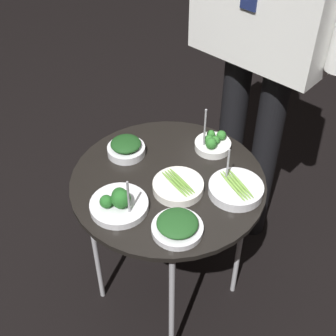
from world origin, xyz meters
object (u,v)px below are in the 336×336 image
Objects in this scene: bowl_spinach_far_rim at (177,226)px; bowl_broccoli_front_left at (119,203)px; serving_cart at (168,190)px; bowl_spinach_back_left at (127,147)px; bowl_asparagus_front_center at (236,189)px; bowl_broccoli_mid_right at (213,143)px; bowl_asparagus_mid_left at (178,186)px.

bowl_broccoli_front_left is at bearing -164.37° from bowl_spinach_far_rim.
serving_cart is at bearing 139.39° from bowl_spinach_far_rim.
bowl_broccoli_front_left is (0.17, -0.20, -0.00)m from bowl_spinach_back_left.
bowl_asparagus_front_center reaches higher than serving_cart.
bowl_broccoli_front_left is (-0.03, -0.42, 0.00)m from bowl_broccoli_mid_right.
bowl_spinach_back_left is at bearing -133.01° from bowl_broccoli_mid_right.
bowl_broccoli_front_left is 1.18× the size of bowl_spinach_far_rim.
bowl_broccoli_front_left reaches higher than bowl_spinach_far_rim.
bowl_asparagus_front_center reaches higher than bowl_spinach_far_rim.
bowl_broccoli_front_left is 0.20m from bowl_spinach_far_rim.
bowl_broccoli_mid_right is at bearing 101.32° from bowl_asparagus_mid_left.
bowl_asparagus_front_center is at bearing 26.18° from serving_cart.
bowl_broccoli_mid_right is (0.01, 0.22, 0.07)m from serving_cart.
serving_cart is 4.27× the size of bowl_spinach_far_rim.
bowl_spinach_back_left is 0.39m from bowl_spinach_far_rim.
bowl_spinach_far_rim is at bearing -49.32° from bowl_asparagus_mid_left.
bowl_broccoli_mid_right is at bearing 46.99° from bowl_spinach_back_left.
serving_cart is at bearing -1.01° from bowl_spinach_back_left.
bowl_asparagus_front_center reaches higher than bowl_spinach_back_left.
bowl_asparagus_mid_left is 0.24m from bowl_broccoli_mid_right.
bowl_broccoli_front_left is (-0.02, -0.20, 0.07)m from serving_cart.
bowl_asparagus_front_center is (0.22, 0.29, -0.01)m from bowl_broccoli_front_left.
serving_cart is 3.73× the size of bowl_broccoli_mid_right.
bowl_spinach_back_left is at bearing -166.53° from bowl_asparagus_front_center.
bowl_broccoli_mid_right reaches higher than bowl_asparagus_mid_left.
bowl_asparagus_front_center is at bearing 53.15° from bowl_broccoli_front_left.
bowl_broccoli_mid_right is 1.33× the size of bowl_spinach_back_left.
bowl_asparagus_mid_left is 0.25m from bowl_spinach_back_left.
bowl_asparagus_front_center is at bearing 82.62° from bowl_spinach_far_rim.
serving_cart is 3.99× the size of bowl_asparagus_mid_left.
serving_cart is at bearing 83.68° from bowl_broccoli_front_left.
serving_cart is 0.21m from bowl_spinach_back_left.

